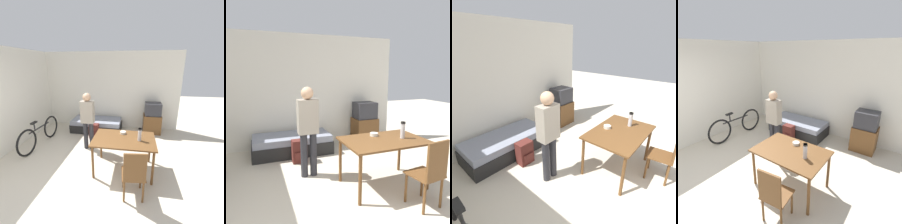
% 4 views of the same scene
% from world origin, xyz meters
% --- Properties ---
extents(wall_back, '(5.28, 0.06, 2.70)m').
position_xyz_m(wall_back, '(0.00, 3.46, 1.35)').
color(wall_back, silver).
rests_on(wall_back, ground_plane).
extents(daybed, '(1.72, 0.81, 0.43)m').
position_xyz_m(daybed, '(-0.17, 2.95, 0.21)').
color(daybed, black).
rests_on(daybed, ground_plane).
extents(tv, '(0.58, 0.50, 1.05)m').
position_xyz_m(tv, '(1.73, 3.09, 0.50)').
color(tv, brown).
rests_on(tv, ground_plane).
extents(dining_table, '(1.29, 0.85, 0.77)m').
position_xyz_m(dining_table, '(0.94, 0.98, 0.68)').
color(dining_table, brown).
rests_on(dining_table, ground_plane).
extents(wooden_chair, '(0.44, 0.44, 0.96)m').
position_xyz_m(wooden_chair, '(1.18, 0.22, 0.53)').
color(wooden_chair, brown).
rests_on(wooden_chair, ground_plane).
extents(person_standing, '(0.34, 0.21, 1.57)m').
position_xyz_m(person_standing, '(-0.08, 1.72, 0.91)').
color(person_standing, '#28282D').
rests_on(person_standing, ground_plane).
extents(thermos_flask, '(0.07, 0.07, 0.27)m').
position_xyz_m(thermos_flask, '(1.26, 0.93, 0.91)').
color(thermos_flask, '#B7B7BC').
rests_on(thermos_flask, dining_table).
extents(mate_bowl, '(0.13, 0.13, 0.05)m').
position_xyz_m(mate_bowl, '(0.90, 1.20, 0.79)').
color(mate_bowl, beige).
rests_on(mate_bowl, dining_table).
extents(backpack, '(0.29, 0.24, 0.46)m').
position_xyz_m(backpack, '(-0.12, 2.38, 0.23)').
color(backpack, '#56231E').
rests_on(backpack, ground_plane).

